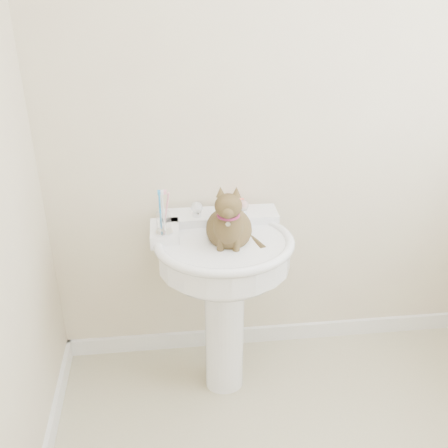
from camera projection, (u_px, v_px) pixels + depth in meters
name	position (u px, v px, depth m)	size (l,w,h in m)	color
wall_back	(293.00, 107.00, 2.23)	(2.20, 0.00, 2.50)	beige
baseboard_back	(280.00, 332.00, 2.78)	(2.20, 0.02, 0.09)	white
pedestal_sink	(224.00, 269.00, 2.22)	(0.59, 0.58, 0.82)	white
faucet	(220.00, 208.00, 2.25)	(0.28, 0.12, 0.14)	silver
soap_bar	(236.00, 205.00, 2.35)	(0.09, 0.06, 0.03)	#ED4A33
toothbrush_cup	(164.00, 222.00, 2.12)	(0.07, 0.07, 0.19)	silver
cat	(229.00, 226.00, 2.11)	(0.21, 0.26, 0.38)	brown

